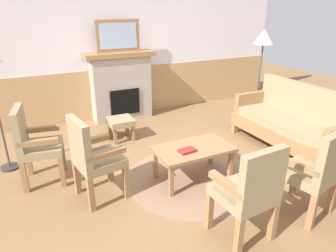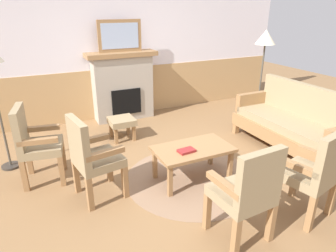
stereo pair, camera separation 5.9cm
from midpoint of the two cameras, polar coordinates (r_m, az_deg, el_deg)
ground_plane at (r=4.01m, az=2.61°, el=-9.01°), size 14.00×14.00×0.00m
wall_back at (r=5.90m, az=-9.44°, el=14.38°), size 7.20×0.14×2.70m
fireplace at (r=5.79m, az=-8.32°, el=7.66°), size 1.30×0.44×1.28m
framed_picture at (r=5.64m, az=-8.84°, el=16.62°), size 0.80×0.04×0.56m
couch at (r=4.89m, az=22.71°, el=0.28°), size 0.70×1.80×0.98m
coffee_table at (r=3.73m, az=5.21°, el=-4.86°), size 0.96×0.56×0.44m
round_rug at (r=3.92m, az=5.01°, el=-9.86°), size 1.70×1.70×0.01m
book_on_table at (r=3.59m, az=4.02°, el=-4.72°), size 0.21×0.14×0.03m
footstool at (r=4.94m, az=-8.46°, el=0.63°), size 0.40×0.40×0.36m
armchair_near_fireplace at (r=3.95m, az=-23.73°, el=-2.69°), size 0.55×0.55×0.98m
armchair_by_window_left at (r=3.40m, az=-13.86°, el=-5.36°), size 0.55×0.55×0.98m
armchair_front_left at (r=2.81m, az=15.43°, el=-11.74°), size 0.51×0.51×0.98m
armchair_front_center at (r=3.36m, az=26.59°, el=-7.61°), size 0.57×0.57×0.98m
floor_lamp_by_couch at (r=5.71m, az=18.32°, el=14.77°), size 0.36×0.36×1.68m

